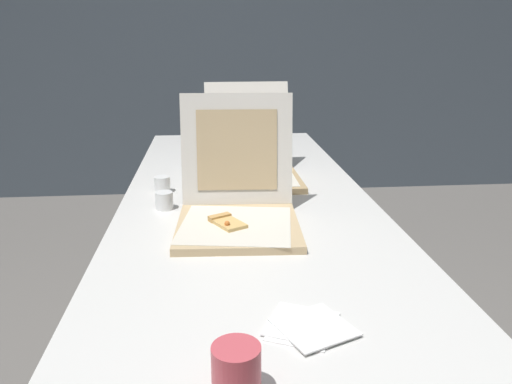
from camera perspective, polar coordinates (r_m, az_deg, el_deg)
name	(u,v)px	position (r m, az deg, el deg)	size (l,w,h in m)	color
wall_back	(223,33)	(4.19, -3.73, 17.51)	(10.00, 0.10, 2.60)	#4C5660
table	(246,206)	(1.84, -1.11, -1.58)	(0.87, 2.28, 0.74)	silver
pizza_box_front	(237,208)	(1.51, -2.11, -1.85)	(0.38, 0.43, 0.38)	tan
pizza_box_middle	(252,166)	(2.01, -0.42, 2.98)	(0.37, 0.49, 0.36)	tan
cup_white_near_center	(164,201)	(1.69, -10.31, -0.96)	(0.06, 0.06, 0.06)	white
cup_white_mid	(162,184)	(1.87, -10.52, 0.85)	(0.06, 0.06, 0.06)	white
cup_white_far	(197,162)	(2.18, -6.72, 3.37)	(0.06, 0.06, 0.06)	white
cup_printed_front	(236,372)	(0.84, -2.23, -19.68)	(0.08, 0.08, 0.09)	#D14C56
napkin_pile	(306,326)	(1.03, 5.66, -14.87)	(0.20, 0.19, 0.01)	white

